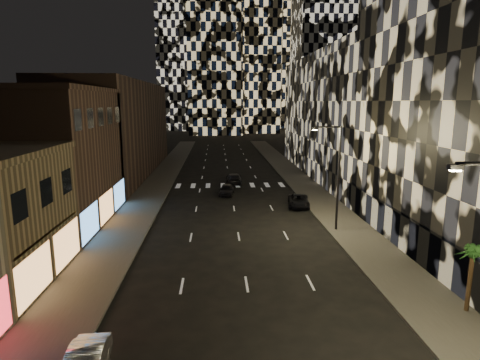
{
  "coord_description": "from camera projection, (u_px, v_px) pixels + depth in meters",
  "views": [
    {
      "loc": [
        -1.75,
        -3.08,
        11.12
      ],
      "look_at": [
        -0.24,
        23.04,
        6.0
      ],
      "focal_mm": 30.0,
      "sensor_mm": 36.0,
      "label": 1
    }
  ],
  "objects": [
    {
      "name": "sidewalk_left",
      "position": [
        156.0,
        186.0,
        53.66
      ],
      "size": [
        4.0,
        120.0,
        0.15
      ],
      "primitive_type": "cube",
      "color": "#47443F",
      "rests_on": "ground"
    },
    {
      "name": "sidewalk_right",
      "position": [
        303.0,
        184.0,
        54.8
      ],
      "size": [
        4.0,
        120.0,
        0.15
      ],
      "primitive_type": "cube",
      "color": "#47443F",
      "rests_on": "ground"
    },
    {
      "name": "curb_left",
      "position": [
        171.0,
        185.0,
        53.78
      ],
      "size": [
        0.2,
        120.0,
        0.15
      ],
      "primitive_type": "cube",
      "color": "#4C4C47",
      "rests_on": "ground"
    },
    {
      "name": "curb_right",
      "position": [
        288.0,
        184.0,
        54.68
      ],
      "size": [
        0.2,
        120.0,
        0.15
      ],
      "primitive_type": "cube",
      "color": "#4C4C47",
      "rests_on": "ground"
    },
    {
      "name": "retail_brown",
      "position": [
        47.0,
        160.0,
        35.96
      ],
      "size": [
        10.0,
        15.0,
        12.0
      ],
      "primitive_type": "cube",
      "color": "#51392D",
      "rests_on": "ground"
    },
    {
      "name": "retail_filler_left",
      "position": [
        118.0,
        129.0,
        61.73
      ],
      "size": [
        10.0,
        40.0,
        14.0
      ],
      "primitive_type": "cube",
      "color": "#51392D",
      "rests_on": "ground"
    },
    {
      "name": "midrise_base",
      "position": [
        408.0,
        234.0,
        29.67
      ],
      "size": [
        0.6,
        25.0,
        3.0
      ],
      "primitive_type": "cube",
      "color": "#383838",
      "rests_on": "ground"
    },
    {
      "name": "midrise_filler_right",
      "position": [
        361.0,
        116.0,
        60.51
      ],
      "size": [
        16.0,
        40.0,
        18.0
      ],
      "primitive_type": "cube",
      "color": "#232326",
      "rests_on": "ground"
    },
    {
      "name": "streetlight_far",
      "position": [
        336.0,
        171.0,
        34.1
      ],
      "size": [
        2.55,
        0.25,
        9.0
      ],
      "color": "black",
      "rests_on": "sidewalk_right"
    },
    {
      "name": "car_dark_midlane",
      "position": [
        226.0,
        190.0,
        48.37
      ],
      "size": [
        2.06,
        4.09,
        1.34
      ],
      "primitive_type": "imported",
      "rotation": [
        0.0,
        0.0,
        -0.13
      ],
      "color": "black",
      "rests_on": "ground"
    },
    {
      "name": "car_dark_oncoming",
      "position": [
        234.0,
        179.0,
        54.92
      ],
      "size": [
        2.1,
        5.08,
        1.47
      ],
      "primitive_type": "imported",
      "rotation": [
        0.0,
        0.0,
        3.13
      ],
      "color": "black",
      "rests_on": "ground"
    },
    {
      "name": "car_dark_rightlane",
      "position": [
        299.0,
        201.0,
        43.11
      ],
      "size": [
        2.72,
        4.83,
        1.27
      ],
      "primitive_type": "imported",
      "rotation": [
        0.0,
        0.0,
        -0.14
      ],
      "color": "black",
      "rests_on": "ground"
    },
    {
      "name": "palm_tree",
      "position": [
        473.0,
        257.0,
        20.87
      ],
      "size": [
        1.88,
        1.84,
        3.67
      ],
      "color": "#47331E",
      "rests_on": "sidewalk_right"
    }
  ]
}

